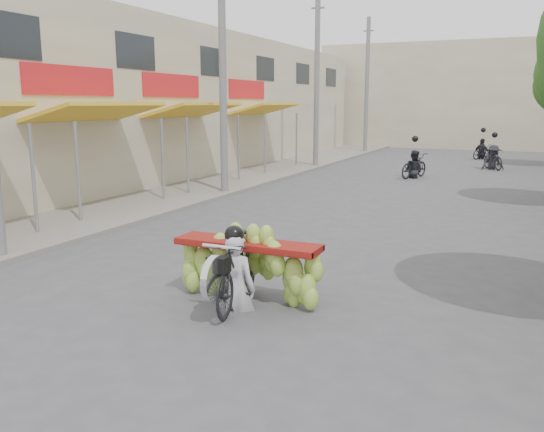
# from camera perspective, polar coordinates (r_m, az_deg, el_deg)

# --- Properties ---
(ground) EXTENTS (120.00, 120.00, 0.00)m
(ground) POSITION_cam_1_polar(r_m,az_deg,el_deg) (6.66, -13.48, -15.67)
(ground) COLOR #4E4E53
(ground) RESTS_ON ground
(sidewalk_left) EXTENTS (4.00, 60.00, 0.12)m
(sidewalk_left) POSITION_cam_1_polar(r_m,az_deg,el_deg) (22.59, -4.65, 3.63)
(sidewalk_left) COLOR gray
(sidewalk_left) RESTS_ON ground
(shophouse_row_left) EXTENTS (9.77, 40.00, 6.00)m
(shophouse_row_left) POSITION_cam_1_polar(r_m,az_deg,el_deg) (24.38, -16.49, 10.69)
(shophouse_row_left) COLOR #C2B799
(shophouse_row_left) RESTS_ON ground
(far_building) EXTENTS (20.00, 6.00, 7.00)m
(far_building) POSITION_cam_1_polar(r_m,az_deg,el_deg) (42.84, 19.28, 11.16)
(far_building) COLOR #C2B799
(far_building) RESTS_ON ground
(utility_pole_mid) EXTENTS (0.60, 0.24, 8.00)m
(utility_pole_mid) POSITION_cam_1_polar(r_m,az_deg,el_deg) (19.03, -4.91, 14.22)
(utility_pole_mid) COLOR slate
(utility_pole_mid) RESTS_ON ground
(utility_pole_far) EXTENTS (0.60, 0.24, 8.00)m
(utility_pole_far) POSITION_cam_1_polar(r_m,az_deg,el_deg) (27.26, 4.46, 13.25)
(utility_pole_far) COLOR slate
(utility_pole_far) RESTS_ON ground
(utility_pole_back) EXTENTS (0.60, 0.24, 8.00)m
(utility_pole_back) POSITION_cam_1_polar(r_m,az_deg,el_deg) (35.87, 9.38, 12.61)
(utility_pole_back) COLOR slate
(utility_pole_back) RESTS_ON ground
(banana_motorbike) EXTENTS (2.26, 1.95, 2.10)m
(banana_motorbike) POSITION_cam_1_polar(r_m,az_deg,el_deg) (8.54, -3.12, -4.32)
(banana_motorbike) COLOR black
(banana_motorbike) RESTS_ON ground
(bg_motorbike_a) EXTENTS (1.18, 1.87, 1.95)m
(bg_motorbike_a) POSITION_cam_1_polar(r_m,az_deg,el_deg) (24.09, 13.90, 5.41)
(bg_motorbike_a) COLOR black
(bg_motorbike_a) RESTS_ON ground
(bg_motorbike_b) EXTENTS (1.27, 1.66, 1.95)m
(bg_motorbike_b) POSITION_cam_1_polar(r_m,az_deg,el_deg) (28.25, 21.10, 6.03)
(bg_motorbike_b) COLOR black
(bg_motorbike_b) RESTS_ON ground
(bg_motorbike_c) EXTENTS (1.17, 1.49, 1.95)m
(bg_motorbike_c) POSITION_cam_1_polar(r_m,az_deg,el_deg) (33.37, 20.12, 6.74)
(bg_motorbike_c) COLOR black
(bg_motorbike_c) RESTS_ON ground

